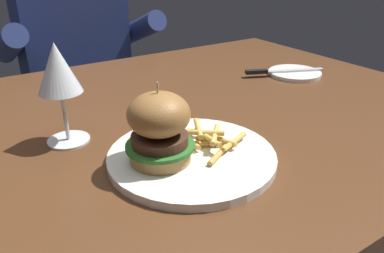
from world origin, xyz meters
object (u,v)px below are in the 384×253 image
object	(u,v)px
wine_glass	(58,72)
table_knife	(277,71)
bread_plate	(295,73)
diner_person	(80,90)
burger_sandwich	(159,128)
main_plate	(192,157)

from	to	relation	value
wine_glass	table_knife	distance (m)	0.60
bread_plate	diner_person	distance (m)	0.82
burger_sandwich	bread_plate	world-z (taller)	burger_sandwich
burger_sandwich	table_knife	bearing A→B (deg)	26.04
diner_person	bread_plate	bearing A→B (deg)	-60.23
bread_plate	main_plate	bearing A→B (deg)	-154.75
burger_sandwich	bread_plate	bearing A→B (deg)	22.25
burger_sandwich	table_knife	size ratio (longest dim) A/B	0.61
main_plate	burger_sandwich	xyz separation A→B (m)	(-0.05, 0.01, 0.06)
main_plate	table_knife	bearing A→B (deg)	29.56
bread_plate	burger_sandwich	bearing A→B (deg)	-157.75
main_plate	table_knife	xyz separation A→B (m)	(0.44, 0.25, 0.01)
burger_sandwich	diner_person	world-z (taller)	diner_person
table_knife	diner_person	bearing A→B (deg)	117.45
bread_plate	diner_person	bearing A→B (deg)	119.77
burger_sandwich	wine_glass	xyz separation A→B (m)	(-0.10, 0.17, 0.06)
main_plate	diner_person	size ratio (longest dim) A/B	0.23
bread_plate	diner_person	world-z (taller)	diner_person
burger_sandwich	wine_glass	distance (m)	0.20
wine_glass	table_knife	world-z (taller)	wine_glass
wine_glass	bread_plate	distance (m)	0.65
table_knife	diner_person	distance (m)	0.78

